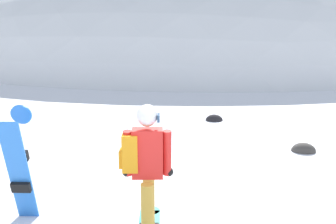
% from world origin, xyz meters
% --- Properties ---
extents(ridge_peak_main, '(40.10, 36.09, 16.70)m').
position_xyz_m(ridge_peak_main, '(1.39, 30.52, 0.00)').
color(ridge_peak_main, white).
rests_on(ridge_peak_main, ground).
extents(snowboarder_main, '(0.64, 1.84, 1.71)m').
position_xyz_m(snowboarder_main, '(-0.29, 0.59, 0.92)').
color(snowboarder_main, '#23B7A3').
rests_on(snowboarder_main, ground).
extents(spare_snowboard, '(0.28, 0.50, 1.60)m').
position_xyz_m(spare_snowboard, '(-1.98, 1.02, 0.81)').
color(spare_snowboard, blue).
rests_on(spare_snowboard, ground).
extents(rock_dark, '(0.50, 0.43, 0.35)m').
position_xyz_m(rock_dark, '(1.14, 7.21, 0.00)').
color(rock_dark, '#282628').
rests_on(rock_dark, ground).
extents(rock_mid, '(0.52, 0.44, 0.37)m').
position_xyz_m(rock_mid, '(2.81, 4.31, 0.00)').
color(rock_mid, '#4C4742').
rests_on(rock_mid, ground).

